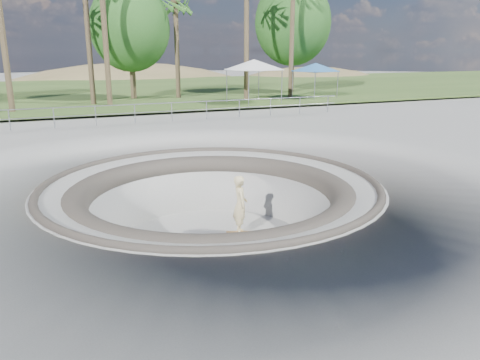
{
  "coord_description": "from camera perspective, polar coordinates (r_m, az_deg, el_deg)",
  "views": [
    {
      "loc": [
        -4.52,
        -12.94,
        3.89
      ],
      "look_at": [
        1.1,
        0.33,
        -0.1
      ],
      "focal_mm": 35.0,
      "sensor_mm": 36.0,
      "label": 1
    }
  ],
  "objects": [
    {
      "name": "ground",
      "position": [
        14.25,
        -3.55,
        -0.4
      ],
      "size": [
        180.0,
        180.0,
        0.0
      ],
      "primitive_type": "plane",
      "color": "#A3A29E",
      "rests_on": "ground"
    },
    {
      "name": "skate_bowl",
      "position": [
        14.85,
        -3.43,
        -7.2
      ],
      "size": [
        14.0,
        14.0,
        4.1
      ],
      "color": "#A3A29E",
      "rests_on": "ground"
    },
    {
      "name": "grass_strip",
      "position": [
        47.3,
        -17.69,
        10.32
      ],
      "size": [
        180.0,
        36.0,
        0.12
      ],
      "color": "#375421",
      "rests_on": "ground"
    },
    {
      "name": "distant_hills",
      "position": [
        71.44,
        -16.1,
        6.1
      ],
      "size": [
        103.2,
        45.0,
        28.6
      ],
      "color": "brown",
      "rests_on": "ground"
    },
    {
      "name": "safety_railing",
      "position": [
        25.55,
        -12.69,
        7.91
      ],
      "size": [
        25.0,
        0.06,
        1.03
      ],
      "color": "gray",
      "rests_on": "ground"
    },
    {
      "name": "skateboard",
      "position": [
        15.3,
        0.04,
        -6.46
      ],
      "size": [
        0.95,
        0.59,
        0.1
      ],
      "color": "#9A6A3D",
      "rests_on": "ground"
    },
    {
      "name": "skater",
      "position": [
        14.96,
        0.04,
        -2.99
      ],
      "size": [
        0.6,
        0.78,
        1.91
      ],
      "primitive_type": "imported",
      "rotation": [
        0.0,
        0.0,
        1.35
      ],
      "color": "beige",
      "rests_on": "skateboard"
    },
    {
      "name": "canopy_white",
      "position": [
        34.05,
        1.73,
        13.87
      ],
      "size": [
        5.91,
        5.91,
        3.03
      ],
      "color": "gray",
      "rests_on": "ground"
    },
    {
      "name": "canopy_blue",
      "position": [
        38.43,
        9.2,
        13.41
      ],
      "size": [
        5.19,
        5.19,
        2.69
      ],
      "color": "gray",
      "rests_on": "ground"
    },
    {
      "name": "palm_d",
      "position": [
        38.13,
        -7.87,
        20.2
      ],
      "size": [
        2.6,
        2.6,
        8.18
      ],
      "color": "brown",
      "rests_on": "ground"
    },
    {
      "name": "bushy_tree_mid",
      "position": [
        38.07,
        -13.28,
        17.62
      ],
      "size": [
        6.04,
        5.49,
        8.71
      ],
      "color": "brown",
      "rests_on": "ground"
    },
    {
      "name": "bushy_tree_right",
      "position": [
        43.5,
        6.47,
        18.53
      ],
      "size": [
        6.81,
        6.19,
        9.83
      ],
      "color": "brown",
      "rests_on": "ground"
    }
  ]
}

